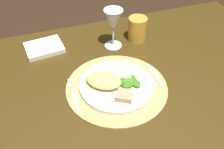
{
  "coord_description": "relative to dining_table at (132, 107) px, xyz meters",
  "views": [
    {
      "loc": [
        -0.3,
        -0.63,
        1.38
      ],
      "look_at": [
        -0.08,
        0.02,
        0.76
      ],
      "focal_mm": 41.75,
      "sensor_mm": 36.0,
      "label": 1
    }
  ],
  "objects": [
    {
      "name": "spoon",
      "position": [
        0.07,
        -0.01,
        0.17
      ],
      "size": [
        0.02,
        0.13,
        0.01
      ],
      "color": "silver",
      "rests_on": "placemat"
    },
    {
      "name": "dinner_plate",
      "position": [
        -0.08,
        -0.03,
        0.18
      ],
      "size": [
        0.26,
        0.26,
        0.01
      ],
      "primitive_type": "cylinder",
      "color": "silver",
      "rests_on": "placemat"
    },
    {
      "name": "amber_tumbler",
      "position": [
        0.1,
        0.22,
        0.21
      ],
      "size": [
        0.08,
        0.08,
        0.1
      ],
      "primitive_type": "cylinder",
      "color": "gold",
      "rests_on": "dining_table"
    },
    {
      "name": "napkin",
      "position": [
        -0.28,
        0.28,
        0.17
      ],
      "size": [
        0.16,
        0.13,
        0.02
      ],
      "primitive_type": "cube",
      "rotation": [
        0.0,
        0.0,
        0.11
      ],
      "color": "white",
      "rests_on": "dining_table"
    },
    {
      "name": "dining_table",
      "position": [
        0.0,
        0.0,
        0.0
      ],
      "size": [
        1.3,
        0.83,
        0.74
      ],
      "color": "#402E10",
      "rests_on": "ground"
    },
    {
      "name": "salad_greens",
      "position": [
        -0.04,
        -0.04,
        0.19
      ],
      "size": [
        0.09,
        0.07,
        0.03
      ],
      "color": "#47771D",
      "rests_on": "dinner_plate"
    },
    {
      "name": "wine_glass",
      "position": [
        -0.01,
        0.21,
        0.28
      ],
      "size": [
        0.08,
        0.08,
        0.17
      ],
      "color": "silver",
      "rests_on": "dining_table"
    },
    {
      "name": "fork",
      "position": [
        -0.23,
        -0.03,
        0.17
      ],
      "size": [
        0.02,
        0.15,
        0.0
      ],
      "color": "silver",
      "rests_on": "placemat"
    },
    {
      "name": "bread_piece",
      "position": [
        -0.08,
        -0.1,
        0.19
      ],
      "size": [
        0.07,
        0.07,
        0.02
      ],
      "primitive_type": "cube",
      "rotation": [
        0.0,
        0.0,
        4.18
      ],
      "color": "tan",
      "rests_on": "dinner_plate"
    },
    {
      "name": "placemat",
      "position": [
        -0.08,
        -0.03,
        0.16
      ],
      "size": [
        0.35,
        0.35,
        0.01
      ],
      "primitive_type": "cylinder",
      "color": "tan",
      "rests_on": "dining_table"
    },
    {
      "name": "pasta_serving",
      "position": [
        -0.12,
        -0.02,
        0.2
      ],
      "size": [
        0.15,
        0.14,
        0.03
      ],
      "primitive_type": "ellipsoid",
      "rotation": [
        0.0,
        0.0,
        2.47
      ],
      "color": "#E3CF69",
      "rests_on": "dinner_plate"
    }
  ]
}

